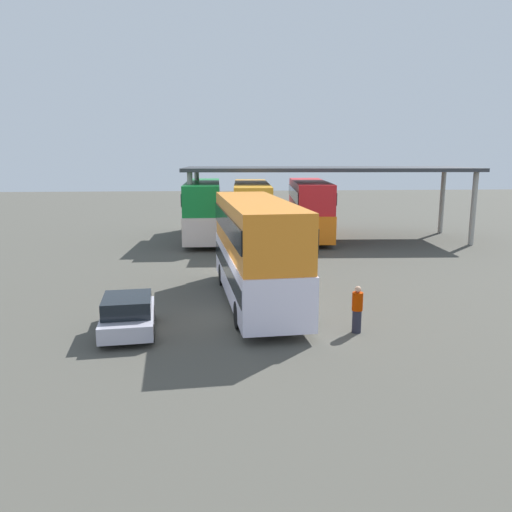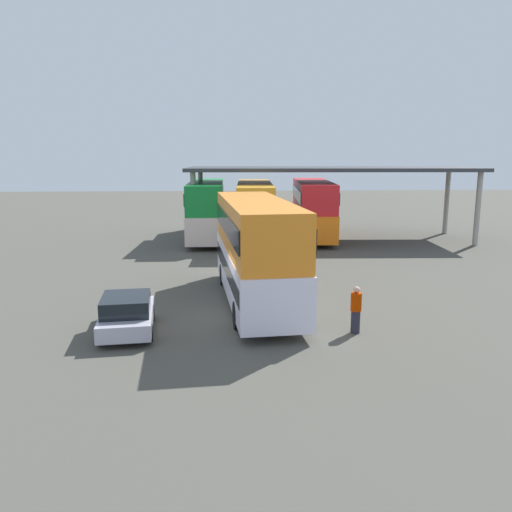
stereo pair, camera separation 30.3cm
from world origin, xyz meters
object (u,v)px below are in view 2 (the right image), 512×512
(double_decker_mid_row, at_px, (255,210))
(double_decker_main, at_px, (256,247))
(double_decker_far_right, at_px, (313,207))
(parked_hatchback, at_px, (127,314))
(pedestrian_waiting, at_px, (356,310))
(double_decker_near_canopy, at_px, (207,208))

(double_decker_mid_row, bearing_deg, double_decker_main, 179.41)
(double_decker_mid_row, relative_size, double_decker_far_right, 1.03)
(parked_hatchback, distance_m, pedestrian_waiting, 8.00)
(double_decker_far_right, height_order, pedestrian_waiting, double_decker_far_right)
(double_decker_near_canopy, distance_m, double_decker_mid_row, 3.76)
(double_decker_main, height_order, double_decker_near_canopy, double_decker_main)
(double_decker_main, bearing_deg, parked_hatchback, 121.02)
(parked_hatchback, height_order, pedestrian_waiting, pedestrian_waiting)
(double_decker_main, relative_size, pedestrian_waiting, 6.16)
(double_decker_main, relative_size, double_decker_far_right, 0.93)
(double_decker_mid_row, relative_size, pedestrian_waiting, 6.79)
(double_decker_near_canopy, xyz_separation_m, pedestrian_waiting, (5.89, -20.78, -1.47))
(double_decker_main, distance_m, double_decker_near_canopy, 17.01)
(double_decker_main, height_order, double_decker_mid_row, double_decker_main)
(parked_hatchback, relative_size, pedestrian_waiting, 2.25)
(double_decker_near_canopy, bearing_deg, double_decker_mid_row, -112.89)
(double_decker_near_canopy, relative_size, pedestrian_waiting, 6.49)
(pedestrian_waiting, bearing_deg, parked_hatchback, 106.49)
(double_decker_near_canopy, distance_m, double_decker_far_right, 7.92)
(double_decker_main, relative_size, double_decker_mid_row, 0.91)
(parked_hatchback, bearing_deg, double_decker_near_canopy, -12.23)
(parked_hatchback, height_order, double_decker_far_right, double_decker_far_right)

